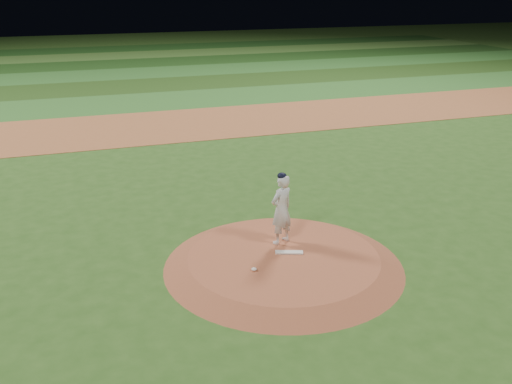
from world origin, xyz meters
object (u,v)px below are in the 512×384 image
pitchers_mound (283,261)px  rosin_bag (254,269)px  pitching_rubber (289,252)px  pitcher_on_mound (281,209)px

pitchers_mound → rosin_bag: size_ratio=46.95×
rosin_bag → pitchers_mound: bearing=27.5°
pitching_rubber → pitcher_on_mound: (0.02, 0.59, 0.86)m
rosin_bag → pitcher_on_mound: size_ratio=0.07×
rosin_bag → pitcher_on_mound: bearing=47.1°
pitching_rubber → rosin_bag: (-1.04, -0.55, 0.02)m
pitching_rubber → pitcher_on_mound: bearing=107.8°
pitching_rubber → rosin_bag: rosin_bag is taller
rosin_bag → pitcher_on_mound: (1.05, 1.13, 0.84)m
pitchers_mound → pitching_rubber: size_ratio=8.54×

